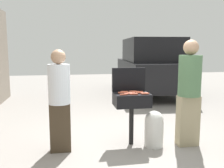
{
  "coord_description": "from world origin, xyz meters",
  "views": [
    {
      "loc": [
        -1.06,
        -4.05,
        1.66
      ],
      "look_at": [
        -0.25,
        0.49,
        1.0
      ],
      "focal_mm": 39.69,
      "sensor_mm": 36.0,
      "label": 1
    }
  ],
  "objects_px": {
    "hot_dog_3": "(139,92)",
    "hot_dog_9": "(134,94)",
    "hot_dog_6": "(124,92)",
    "person_right": "(189,89)",
    "bbq_grill": "(132,101)",
    "hot_dog_13": "(130,93)",
    "hot_dog_0": "(133,91)",
    "hot_dog_14": "(124,94)",
    "propane_tank": "(154,128)",
    "hot_dog_5": "(136,92)",
    "parked_minivan": "(150,66)",
    "hot_dog_11": "(139,93)",
    "hot_dog_7": "(132,92)",
    "hot_dog_4": "(145,94)",
    "hot_dog_12": "(131,93)",
    "hot_dog_8": "(124,92)",
    "hot_dog_10": "(144,93)",
    "hot_dog_1": "(128,94)",
    "person_left": "(59,97)",
    "hot_dog_2": "(122,93)"
  },
  "relations": [
    {
      "from": "hot_dog_2",
      "to": "hot_dog_14",
      "type": "distance_m",
      "value": 0.16
    },
    {
      "from": "hot_dog_7",
      "to": "hot_dog_8",
      "type": "distance_m",
      "value": 0.15
    },
    {
      "from": "bbq_grill",
      "to": "propane_tank",
      "type": "distance_m",
      "value": 0.59
    },
    {
      "from": "hot_dog_6",
      "to": "parked_minivan",
      "type": "bearing_deg",
      "value": 66.12
    },
    {
      "from": "hot_dog_3",
      "to": "hot_dog_6",
      "type": "relative_size",
      "value": 1.0
    },
    {
      "from": "hot_dog_9",
      "to": "hot_dog_14",
      "type": "xyz_separation_m",
      "value": [
        -0.17,
        -0.0,
        0.0
      ]
    },
    {
      "from": "hot_dog_3",
      "to": "parked_minivan",
      "type": "distance_m",
      "value": 4.98
    },
    {
      "from": "hot_dog_8",
      "to": "propane_tank",
      "type": "xyz_separation_m",
      "value": [
        0.48,
        -0.21,
        -0.6
      ]
    },
    {
      "from": "hot_dog_3",
      "to": "hot_dog_9",
      "type": "bearing_deg",
      "value": -128.13
    },
    {
      "from": "hot_dog_9",
      "to": "hot_dog_13",
      "type": "relative_size",
      "value": 1.0
    },
    {
      "from": "hot_dog_4",
      "to": "hot_dog_9",
      "type": "distance_m",
      "value": 0.19
    },
    {
      "from": "hot_dog_0",
      "to": "hot_dog_6",
      "type": "relative_size",
      "value": 1.0
    },
    {
      "from": "hot_dog_13",
      "to": "person_right",
      "type": "xyz_separation_m",
      "value": [
        0.98,
        -0.19,
        0.06
      ]
    },
    {
      "from": "hot_dog_6",
      "to": "person_right",
      "type": "bearing_deg",
      "value": -16.45
    },
    {
      "from": "hot_dog_7",
      "to": "hot_dog_3",
      "type": "bearing_deg",
      "value": 8.92
    },
    {
      "from": "bbq_grill",
      "to": "hot_dog_11",
      "type": "height_order",
      "value": "hot_dog_11"
    },
    {
      "from": "hot_dog_11",
      "to": "person_right",
      "type": "xyz_separation_m",
      "value": [
        0.82,
        -0.17,
        0.06
      ]
    },
    {
      "from": "hot_dog_13",
      "to": "hot_dog_14",
      "type": "bearing_deg",
      "value": -136.74
    },
    {
      "from": "hot_dog_5",
      "to": "hot_dog_12",
      "type": "bearing_deg",
      "value": -130.46
    },
    {
      "from": "hot_dog_2",
      "to": "hot_dog_8",
      "type": "xyz_separation_m",
      "value": [
        0.04,
        0.05,
        0.0
      ]
    },
    {
      "from": "hot_dog_0",
      "to": "hot_dog_6",
      "type": "distance_m",
      "value": 0.16
    },
    {
      "from": "hot_dog_1",
      "to": "hot_dog_13",
      "type": "bearing_deg",
      "value": 56.14
    },
    {
      "from": "bbq_grill",
      "to": "hot_dog_13",
      "type": "height_order",
      "value": "hot_dog_13"
    },
    {
      "from": "hot_dog_7",
      "to": "hot_dog_14",
      "type": "xyz_separation_m",
      "value": [
        -0.19,
        -0.17,
        0.0
      ]
    },
    {
      "from": "bbq_grill",
      "to": "hot_dog_5",
      "type": "xyz_separation_m",
      "value": [
        0.08,
        0.07,
        0.15
      ]
    },
    {
      "from": "bbq_grill",
      "to": "propane_tank",
      "type": "relative_size",
      "value": 1.46
    },
    {
      "from": "hot_dog_9",
      "to": "hot_dog_4",
      "type": "bearing_deg",
      "value": 1.27
    },
    {
      "from": "hot_dog_0",
      "to": "hot_dog_3",
      "type": "relative_size",
      "value": 1.0
    },
    {
      "from": "bbq_grill",
      "to": "hot_dog_3",
      "type": "xyz_separation_m",
      "value": [
        0.14,
        0.03,
        0.15
      ]
    },
    {
      "from": "bbq_grill",
      "to": "hot_dog_12",
      "type": "distance_m",
      "value": 0.17
    },
    {
      "from": "hot_dog_3",
      "to": "hot_dog_13",
      "type": "xyz_separation_m",
      "value": [
        -0.18,
        -0.06,
        0.0
      ]
    },
    {
      "from": "hot_dog_14",
      "to": "person_left",
      "type": "distance_m",
      "value": 1.03
    },
    {
      "from": "hot_dog_4",
      "to": "hot_dog_5",
      "type": "height_order",
      "value": "same"
    },
    {
      "from": "hot_dog_8",
      "to": "hot_dog_10",
      "type": "relative_size",
      "value": 1.0
    },
    {
      "from": "hot_dog_9",
      "to": "hot_dog_10",
      "type": "distance_m",
      "value": 0.2
    },
    {
      "from": "hot_dog_0",
      "to": "hot_dog_5",
      "type": "height_order",
      "value": "same"
    },
    {
      "from": "hot_dog_11",
      "to": "hot_dog_8",
      "type": "bearing_deg",
      "value": 158.7
    },
    {
      "from": "hot_dog_1",
      "to": "hot_dog_2",
      "type": "height_order",
      "value": "same"
    },
    {
      "from": "hot_dog_13",
      "to": "hot_dog_14",
      "type": "height_order",
      "value": "same"
    },
    {
      "from": "hot_dog_2",
      "to": "person_left",
      "type": "distance_m",
      "value": 1.04
    },
    {
      "from": "hot_dog_6",
      "to": "person_left",
      "type": "height_order",
      "value": "person_left"
    },
    {
      "from": "hot_dog_5",
      "to": "parked_minivan",
      "type": "relative_size",
      "value": 0.03
    },
    {
      "from": "hot_dog_11",
      "to": "hot_dog_12",
      "type": "xyz_separation_m",
      "value": [
        -0.15,
        -0.02,
        0.0
      ]
    },
    {
      "from": "bbq_grill",
      "to": "hot_dog_10",
      "type": "bearing_deg",
      "value": -27.91
    },
    {
      "from": "hot_dog_7",
      "to": "bbq_grill",
      "type": "bearing_deg",
      "value": -123.74
    },
    {
      "from": "hot_dog_0",
      "to": "person_left",
      "type": "height_order",
      "value": "person_left"
    },
    {
      "from": "hot_dog_3",
      "to": "hot_dog_11",
      "type": "distance_m",
      "value": 0.08
    },
    {
      "from": "hot_dog_8",
      "to": "hot_dog_9",
      "type": "bearing_deg",
      "value": -58.12
    },
    {
      "from": "hot_dog_3",
      "to": "hot_dog_12",
      "type": "distance_m",
      "value": 0.2
    },
    {
      "from": "hot_dog_4",
      "to": "hot_dog_7",
      "type": "xyz_separation_m",
      "value": [
        -0.18,
        0.16,
        0.0
      ]
    }
  ]
}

